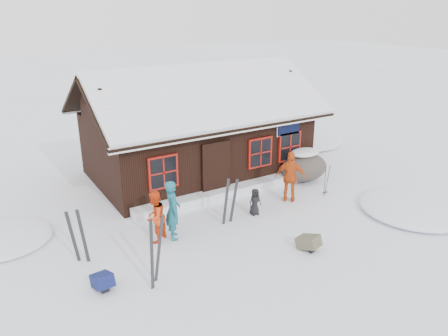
{
  "coord_description": "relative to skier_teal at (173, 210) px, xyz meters",
  "views": [
    {
      "loc": [
        -6.36,
        -9.93,
        6.45
      ],
      "look_at": [
        0.87,
        1.84,
        1.3
      ],
      "focal_mm": 35.0,
      "sensor_mm": 36.0,
      "label": 1
    }
  ],
  "objects": [
    {
      "name": "backpack_olive",
      "position": [
        2.93,
        -2.59,
        -0.74
      ],
      "size": [
        0.59,
        0.69,
        0.32
      ],
      "primitive_type": "cube",
      "rotation": [
        0.0,
        0.0,
        0.26
      ],
      "color": "brown",
      "rests_on": "ground"
    },
    {
      "name": "boulder",
      "position": [
        6.3,
        1.47,
        -0.33
      ],
      "size": [
        1.94,
        1.46,
        1.15
      ],
      "color": "#554C44",
      "rests_on": "ground"
    },
    {
      "name": "skier_orange_left",
      "position": [
        -0.53,
        0.09,
        -0.12
      ],
      "size": [
        0.96,
        0.93,
        1.56
      ],
      "primitive_type": "imported",
      "rotation": [
        0.0,
        0.0,
        3.78
      ],
      "color": "red",
      "rests_on": "ground"
    },
    {
      "name": "skier_teal",
      "position": [
        0.0,
        0.0,
        0.0
      ],
      "size": [
        0.62,
        0.76,
        1.8
      ],
      "primitive_type": "imported",
      "rotation": [
        0.0,
        0.0,
        1.25
      ],
      "color": "#165C6B",
      "rests_on": "ground"
    },
    {
      "name": "backpack_blue",
      "position": [
        -2.54,
        -1.37,
        -0.75
      ],
      "size": [
        0.49,
        0.62,
        0.31
      ],
      "primitive_type": "cube",
      "rotation": [
        0.0,
        0.0,
        0.09
      ],
      "color": "#12194D",
      "rests_on": "ground"
    },
    {
      "name": "snow_mounds",
      "position": [
        3.31,
        1.3,
        -0.9
      ],
      "size": [
        20.6,
        13.2,
        0.48
      ],
      "color": "white",
      "rests_on": "ground"
    },
    {
      "name": "ground",
      "position": [
        1.66,
        -0.56,
        -0.9
      ],
      "size": [
        120.0,
        120.0,
        0.0
      ],
      "primitive_type": "plane",
      "color": "white",
      "rests_on": "ground"
    },
    {
      "name": "ski_pair_mid",
      "position": [
        -2.68,
        0.14,
        -0.17
      ],
      "size": [
        0.47,
        0.23,
        1.57
      ],
      "rotation": [
        0.0,
        0.0,
        -0.4
      ],
      "color": "black",
      "rests_on": "ground"
    },
    {
      "name": "skier_crouched",
      "position": [
        2.93,
        0.0,
        -0.45
      ],
      "size": [
        0.45,
        0.3,
        0.91
      ],
      "primitive_type": "imported",
      "rotation": [
        0.0,
        0.0,
        -0.03
      ],
      "color": "black",
      "rests_on": "ground"
    },
    {
      "name": "snow_drift",
      "position": [
        3.16,
        1.69,
        -0.73
      ],
      "size": [
        7.6,
        0.6,
        0.35
      ],
      "primitive_type": "cube",
      "color": "white",
      "rests_on": "ground"
    },
    {
      "name": "ski_pair_left",
      "position": [
        -1.31,
        -1.79,
        -0.05
      ],
      "size": [
        0.57,
        0.36,
        1.79
      ],
      "rotation": [
        0.0,
        0.0,
        0.55
      ],
      "color": "black",
      "rests_on": "ground"
    },
    {
      "name": "skier_orange_right",
      "position": [
        4.57,
        0.22,
        0.0
      ],
      "size": [
        1.07,
        1.06,
        1.81
      ],
      "primitive_type": "imported",
      "rotation": [
        0.0,
        0.0,
        2.37
      ],
      "color": "#C94814",
      "rests_on": "ground"
    },
    {
      "name": "ski_poles",
      "position": [
        6.05,
        -0.02,
        -0.36
      ],
      "size": [
        0.21,
        0.1,
        1.15
      ],
      "color": "black",
      "rests_on": "ground"
    },
    {
      "name": "ski_pair_right",
      "position": [
        1.92,
        -0.06,
        -0.18
      ],
      "size": [
        0.52,
        0.21,
        1.54
      ],
      "rotation": [
        0.0,
        0.0,
        -0.3
      ],
      "color": "black",
      "rests_on": "ground"
    },
    {
      "name": "mountain_hut",
      "position": [
        3.16,
        4.42,
        0.67
      ],
      "size": [
        8.9,
        6.09,
        4.42
      ],
      "color": "black",
      "rests_on": "ground"
    }
  ]
}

